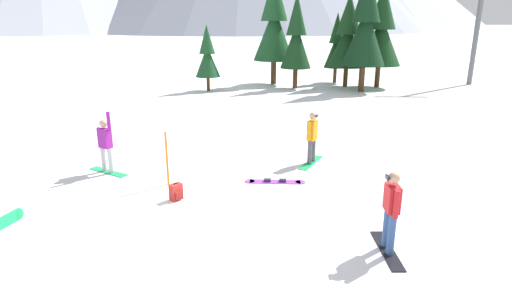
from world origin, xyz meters
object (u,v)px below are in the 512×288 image
loose_snowboard_near_left (275,181)px  trail_marker_pole (167,159)px  backpack_red (176,192)px  ski_lift_tower (480,7)px  pine_tree_twin (207,55)px  pine_tree_short (365,25)px  pine_tree_tall (348,37)px  snowboarder_midground (105,144)px  pine_tree_broad (336,45)px  snowboarder_background (312,137)px  pine_tree_slender (296,37)px  pine_tree_young (274,24)px  pine_tree_leaning (381,32)px  snowboarder_foreground (391,210)px

loose_snowboard_near_left → trail_marker_pole: 3.20m
backpack_red → ski_lift_tower: (17.34, 21.08, 5.25)m
pine_tree_twin → pine_tree_short: bearing=0.2°
pine_tree_twin → pine_tree_short: pine_tree_short is taller
loose_snowboard_near_left → pine_tree_short: bearing=69.9°
pine_tree_tall → ski_lift_tower: 9.69m
snowboarder_midground → pine_tree_broad: bearing=62.9°
snowboarder_midground → trail_marker_pole: (2.12, -0.97, -0.13)m
loose_snowboard_near_left → trail_marker_pole: (-3.09, -0.27, 0.77)m
snowboarder_background → pine_tree_slender: 16.08m
pine_tree_young → snowboarder_midground: bearing=-106.1°
pine_tree_young → backpack_red: bearing=-97.8°
pine_tree_slender → pine_tree_leaning: bearing=6.4°
pine_tree_young → pine_tree_tall: bearing=-12.1°
loose_snowboard_near_left → ski_lift_tower: (14.70, 19.77, 5.44)m
pine_tree_twin → pine_tree_slender: size_ratio=0.68×
pine_tree_tall → pine_tree_short: 2.31m
snowboarder_foreground → pine_tree_tall: size_ratio=0.27×
pine_tree_broad → pine_tree_tall: 2.13m
snowboarder_midground → pine_tree_slender: pine_tree_slender is taller
snowboarder_background → pine_tree_tall: pine_tree_tall is taller
snowboarder_background → pine_tree_broad: size_ratio=0.34×
loose_snowboard_near_left → backpack_red: bearing=-153.6°
trail_marker_pole → pine_tree_broad: bearing=68.9°
pine_tree_broad → pine_tree_short: size_ratio=0.66×
ski_lift_tower → pine_tree_slender: bearing=-170.6°
pine_tree_short → pine_tree_broad: bearing=105.6°
backpack_red → pine_tree_slender: size_ratio=0.07×
snowboarder_background → trail_marker_pole: 4.78m
pine_tree_slender → pine_tree_short: 4.56m
backpack_red → snowboarder_foreground: bearing=-26.3°
snowboarder_midground → pine_tree_young: 19.88m
snowboarder_midground → pine_tree_slender: size_ratio=0.31×
pine_tree_leaning → snowboarder_background: bearing=-110.8°
pine_tree_broad → loose_snowboard_near_left: bearing=-103.4°
pine_tree_twin → pine_tree_tall: bearing=12.5°
snowboarder_background → loose_snowboard_near_left: bearing=-125.3°
snowboarder_background → backpack_red: size_ratio=3.68×
snowboarder_foreground → pine_tree_slender: (-0.57, 21.34, 2.53)m
snowboarder_background → pine_tree_slender: size_ratio=0.27×
loose_snowboard_near_left → ski_lift_tower: 25.23m
snowboarder_background → backpack_red: bearing=-141.7°
backpack_red → pine_tree_slender: 19.68m
snowboarder_background → ski_lift_tower: size_ratio=0.18×
loose_snowboard_near_left → pine_tree_twin: (-4.21, 16.32, 2.33)m
pine_tree_short → ski_lift_tower: ski_lift_tower is taller
snowboarder_midground → snowboarder_foreground: bearing=-30.6°
pine_tree_broad → pine_tree_twin: 9.97m
snowboarder_background → pine_tree_young: 18.13m
snowboarder_foreground → pine_tree_short: pine_tree_short is taller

